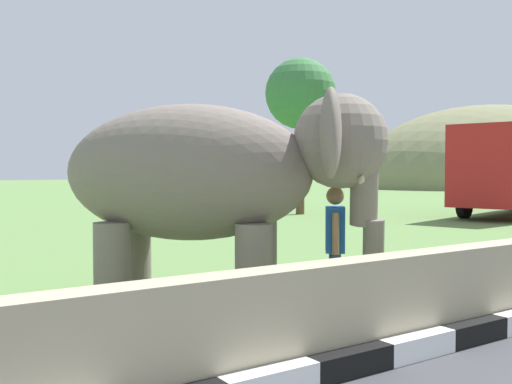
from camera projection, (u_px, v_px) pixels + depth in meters
barrier_parapet at (337, 314)px, 5.62m from camera, size 28.00×0.36×1.00m
elephant at (218, 175)px, 7.32m from camera, size 3.91×3.72×2.80m
person_handler at (335, 243)px, 7.55m from camera, size 0.49×0.56×1.66m
tree_distant at (300, 95)px, 24.48m from camera, size 2.94×2.94×6.51m
hill_east at (490, 187)px, 63.84m from camera, size 32.78×26.23×17.55m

